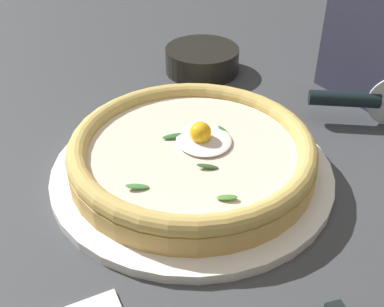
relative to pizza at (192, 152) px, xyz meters
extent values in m
cube|color=#3A3E41|center=(0.02, -0.04, -0.05)|extent=(2.40, 2.40, 0.03)
cylinder|color=white|center=(0.00, 0.00, -0.03)|extent=(0.35, 0.35, 0.01)
cylinder|color=tan|center=(0.00, 0.00, -0.01)|extent=(0.30, 0.30, 0.03)
torus|color=tan|center=(0.00, 0.00, 0.01)|extent=(0.30, 0.30, 0.02)
cylinder|color=beige|center=(0.00, 0.00, 0.01)|extent=(0.25, 0.25, 0.00)
ellipsoid|color=white|center=(-0.01, 0.02, 0.01)|extent=(0.07, 0.07, 0.01)
sphere|color=yellow|center=(-0.01, 0.01, 0.02)|extent=(0.03, 0.03, 0.03)
ellipsoid|color=#30702C|center=(-0.02, 0.05, 0.01)|extent=(0.02, 0.02, 0.01)
ellipsoid|color=#2D6B2F|center=(-0.02, -0.02, 0.01)|extent=(0.01, 0.03, 0.01)
ellipsoid|color=#448A42|center=(0.06, -0.07, 0.01)|extent=(0.01, 0.03, 0.01)
ellipsoid|color=#355D2A|center=(0.04, 0.01, 0.01)|extent=(0.01, 0.03, 0.01)
ellipsoid|color=#488632|center=(0.10, 0.01, 0.01)|extent=(0.02, 0.02, 0.01)
cylinder|color=black|center=(-0.28, 0.09, -0.01)|extent=(0.13, 0.13, 0.04)
cylinder|color=black|center=(-0.07, 0.24, 0.00)|extent=(0.05, 0.10, 0.02)
camera|label=1|loc=(0.46, -0.11, 0.34)|focal=44.73mm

